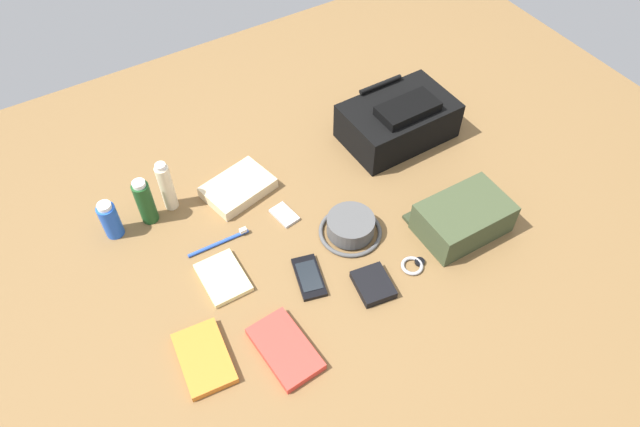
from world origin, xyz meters
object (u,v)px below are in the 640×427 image
at_px(wristwatch, 413,265).
at_px(shampoo_bottle, 145,202).
at_px(backpack, 398,120).
at_px(notepad, 223,278).
at_px(paperback_novel, 204,358).
at_px(toiletry_pouch, 462,218).
at_px(media_player, 284,215).
at_px(travel_guidebook, 285,349).
at_px(wallet, 373,285).
at_px(bucket_hat, 351,227).
at_px(toothbrush, 222,241).
at_px(cell_phone, 309,277).
at_px(lotion_bottle, 166,187).
at_px(deodorant_spray, 110,220).
at_px(folded_towel, 238,188).

bearing_deg(wristwatch, shampoo_bottle, 135.91).
relative_size(backpack, notepad, 2.37).
bearing_deg(paperback_novel, toiletry_pouch, -0.44).
relative_size(media_player, wristwatch, 1.28).
relative_size(toiletry_pouch, travel_guidebook, 1.25).
distance_m(travel_guidebook, wallet, 0.29).
bearing_deg(bucket_hat, travel_guidebook, -146.46).
relative_size(wristwatch, toothbrush, 0.39).
bearing_deg(paperback_novel, cell_phone, 11.86).
relative_size(shampoo_bottle, notepad, 1.04).
bearing_deg(wristwatch, toothbrush, 140.03).
bearing_deg(toothbrush, backpack, 8.59).
relative_size(bucket_hat, wallet, 1.66).
distance_m(shampoo_bottle, lotion_bottle, 0.07).
distance_m(travel_guidebook, notepad, 0.27).
bearing_deg(lotion_bottle, deodorant_spray, -175.83).
bearing_deg(wallet, backpack, 57.27).
distance_m(shampoo_bottle, wristwatch, 0.78).
bearing_deg(shampoo_bottle, media_player, -29.98).
height_order(toiletry_pouch, folded_towel, toiletry_pouch).
distance_m(toiletry_pouch, bucket_hat, 0.32).
height_order(backpack, shampoo_bottle, backpack).
height_order(lotion_bottle, wristwatch, lotion_bottle).
distance_m(toiletry_pouch, toothbrush, 0.69).
xyz_separation_m(travel_guidebook, toothbrush, (0.01, 0.38, -0.00)).
height_order(toiletry_pouch, cell_phone, toiletry_pouch).
bearing_deg(notepad, backpack, 16.95).
xyz_separation_m(toiletry_pouch, notepad, (-0.66, 0.20, -0.04)).
bearing_deg(toiletry_pouch, bucket_hat, 151.81).
bearing_deg(cell_phone, folded_towel, 93.45).
xyz_separation_m(shampoo_bottle, cell_phone, (0.29, -0.42, -0.07)).
bearing_deg(deodorant_spray, folded_towel, -6.28).
bearing_deg(travel_guidebook, media_player, 61.15).
height_order(shampoo_bottle, toothbrush, shampoo_bottle).
bearing_deg(wallet, bucket_hat, 84.56).
height_order(toiletry_pouch, paperback_novel, toiletry_pouch).
relative_size(backpack, cell_phone, 2.39).
bearing_deg(travel_guidebook, paperback_novel, 155.68).
bearing_deg(paperback_novel, travel_guidebook, -24.32).
relative_size(bucket_hat, travel_guidebook, 0.90).
height_order(deodorant_spray, paperback_novel, deodorant_spray).
height_order(toiletry_pouch, wristwatch, toiletry_pouch).
relative_size(wristwatch, folded_towel, 0.36).
xyz_separation_m(bucket_hat, deodorant_spray, (-0.58, 0.35, 0.03)).
xyz_separation_m(paperback_novel, travel_guidebook, (0.18, -0.08, 0.00)).
distance_m(deodorant_spray, lotion_bottle, 0.18).
relative_size(toiletry_pouch, toothbrush, 1.38).
bearing_deg(wallet, lotion_bottle, 131.76).
bearing_deg(bucket_hat, media_player, 130.59).
bearing_deg(deodorant_spray, travel_guidebook, -67.63).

